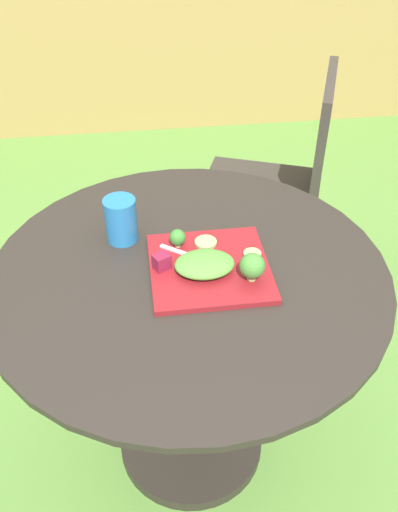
{
  "coord_description": "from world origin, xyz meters",
  "views": [
    {
      "loc": [
        -0.11,
        -0.98,
        1.55
      ],
      "look_at": [
        0.02,
        -0.01,
        0.76
      ],
      "focal_mm": 38.49,
      "sensor_mm": 36.0,
      "label": 1
    }
  ],
  "objects_px": {
    "salad_plate": "(209,268)",
    "fork": "(194,257)",
    "drinking_glass": "(121,222)",
    "patio_chair": "(286,175)"
  },
  "relations": [
    {
      "from": "patio_chair",
      "to": "fork",
      "type": "distance_m",
      "value": 0.84
    },
    {
      "from": "drinking_glass",
      "to": "fork",
      "type": "relative_size",
      "value": 0.85
    },
    {
      "from": "patio_chair",
      "to": "fork",
      "type": "height_order",
      "value": "patio_chair"
    },
    {
      "from": "salad_plate",
      "to": "fork",
      "type": "relative_size",
      "value": 2.05
    },
    {
      "from": "salad_plate",
      "to": "fork",
      "type": "xyz_separation_m",
      "value": [
        -0.03,
        0.03,
        0.01
      ]
    },
    {
      "from": "salad_plate",
      "to": "drinking_glass",
      "type": "xyz_separation_m",
      "value": [
        -0.2,
        0.15,
        0.04
      ]
    },
    {
      "from": "salad_plate",
      "to": "fork",
      "type": "bearing_deg",
      "value": 134.05
    },
    {
      "from": "salad_plate",
      "to": "patio_chair",
      "type": "bearing_deg",
      "value": 61.57
    },
    {
      "from": "patio_chair",
      "to": "drinking_glass",
      "type": "xyz_separation_m",
      "value": [
        -0.59,
        -0.57,
        0.25
      ]
    },
    {
      "from": "patio_chair",
      "to": "salad_plate",
      "type": "height_order",
      "value": "patio_chair"
    }
  ]
}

